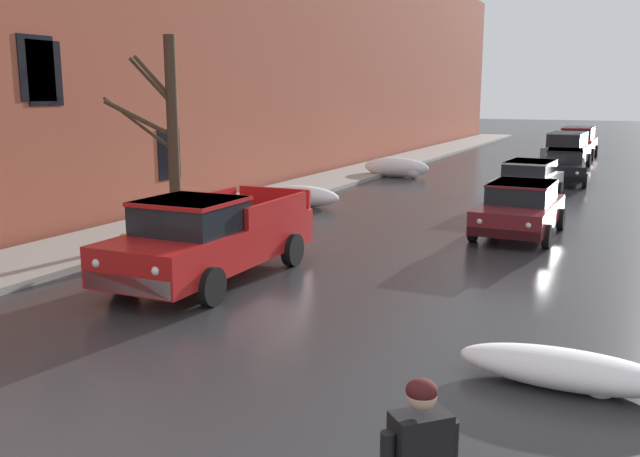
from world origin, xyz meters
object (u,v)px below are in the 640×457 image
object	(u,v)px
pickup_truck_red_approaching_near_lane	(210,237)
suv_red_at_far_intersection	(578,141)
suv_grey_queued_behind_truck	(567,149)
sedan_black_parked_far_down_block	(564,165)
fire_hydrant	(125,249)
bare_tree_second_along_sidewalk	(169,135)
sedan_maroon_parked_kerbside_close	(520,207)
sedan_silver_parked_kerbside_mid	(528,180)

from	to	relation	value
pickup_truck_red_approaching_near_lane	suv_red_at_far_intersection	distance (m)	31.97
suv_grey_queued_behind_truck	suv_red_at_far_intersection	size ratio (longest dim) A/B	1.00
sedan_black_parked_far_down_block	fire_hydrant	world-z (taller)	sedan_black_parked_far_down_block
bare_tree_second_along_sidewalk	sedan_maroon_parked_kerbside_close	bearing A→B (deg)	29.96
sedan_silver_parked_kerbside_mid	suv_grey_queued_behind_truck	world-z (taller)	suv_grey_queued_behind_truck
sedan_maroon_parked_kerbside_close	suv_red_at_far_intersection	distance (m)	24.37
pickup_truck_red_approaching_near_lane	sedan_silver_parked_kerbside_mid	size ratio (longest dim) A/B	1.22
pickup_truck_red_approaching_near_lane	suv_red_at_far_intersection	size ratio (longest dim) A/B	1.23
bare_tree_second_along_sidewalk	suv_red_at_far_intersection	xyz separation A→B (m)	(7.26, 28.96, -1.74)
pickup_truck_red_approaching_near_lane	sedan_maroon_parked_kerbside_close	size ratio (longest dim) A/B	1.28
sedan_silver_parked_kerbside_mid	suv_red_at_far_intersection	bearing A→B (deg)	89.96
fire_hydrant	sedan_black_parked_far_down_block	bearing A→B (deg)	69.17
pickup_truck_red_approaching_near_lane	suv_grey_queued_behind_truck	world-z (taller)	suv_grey_queued_behind_truck
suv_grey_queued_behind_truck	fire_hydrant	bearing A→B (deg)	-104.86
suv_grey_queued_behind_truck	fire_hydrant	xyz separation A→B (m)	(-6.71, -25.29, -0.63)
pickup_truck_red_approaching_near_lane	sedan_maroon_parked_kerbside_close	xyz separation A→B (m)	(4.95, 7.33, -0.13)
sedan_black_parked_far_down_block	fire_hydrant	distance (m)	20.42
sedan_maroon_parked_kerbside_close	sedan_black_parked_far_down_block	size ratio (longest dim) A/B	0.94
bare_tree_second_along_sidewalk	sedan_maroon_parked_kerbside_close	xyz separation A→B (m)	(7.98, 4.60, -1.97)
sedan_maroon_parked_kerbside_close	suv_grey_queued_behind_truck	distance (m)	18.23
sedan_silver_parked_kerbside_mid	sedan_black_parked_far_down_block	xyz separation A→B (m)	(0.58, 5.85, -0.00)
sedan_black_parked_far_down_block	suv_grey_queued_behind_truck	distance (m)	6.24
bare_tree_second_along_sidewalk	suv_grey_queued_behind_truck	xyz separation A→B (m)	(7.28, 22.81, -1.74)
sedan_silver_parked_kerbside_mid	fire_hydrant	size ratio (longest dim) A/B	6.31
sedan_black_parked_far_down_block	bare_tree_second_along_sidewalk	bearing A→B (deg)	-115.24
sedan_black_parked_far_down_block	fire_hydrant	size ratio (longest dim) A/B	6.37
bare_tree_second_along_sidewalk	fire_hydrant	distance (m)	3.47
bare_tree_second_along_sidewalk	suv_grey_queued_behind_truck	world-z (taller)	bare_tree_second_along_sidewalk
sedan_silver_parked_kerbside_mid	bare_tree_second_along_sidewalk	bearing A→B (deg)	-123.98
bare_tree_second_along_sidewalk	fire_hydrant	size ratio (longest dim) A/B	7.29
sedan_black_parked_far_down_block	suv_grey_queued_behind_truck	xyz separation A→B (m)	(-0.55, 6.21, 0.23)
suv_grey_queued_behind_truck	suv_red_at_far_intersection	xyz separation A→B (m)	(-0.02, 6.15, 0.00)
suv_red_at_far_intersection	bare_tree_second_along_sidewalk	bearing A→B (deg)	-104.07
fire_hydrant	suv_grey_queued_behind_truck	bearing A→B (deg)	75.14
pickup_truck_red_approaching_near_lane	suv_grey_queued_behind_truck	xyz separation A→B (m)	(4.25, 25.54, 0.10)
suv_red_at_far_intersection	sedan_black_parked_far_down_block	bearing A→B (deg)	-87.36
pickup_truck_red_approaching_near_lane	suv_grey_queued_behind_truck	distance (m)	25.90
sedan_maroon_parked_kerbside_close	suv_grey_queued_behind_truck	size ratio (longest dim) A/B	0.96
suv_red_at_far_intersection	sedan_maroon_parked_kerbside_close	bearing A→B (deg)	-88.30
pickup_truck_red_approaching_near_lane	sedan_silver_parked_kerbside_mid	xyz separation A→B (m)	(4.21, 13.48, -0.13)
sedan_silver_parked_kerbside_mid	suv_grey_queued_behind_truck	distance (m)	12.06
sedan_black_parked_far_down_block	suv_red_at_far_intersection	xyz separation A→B (m)	(-0.57, 12.36, 0.24)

